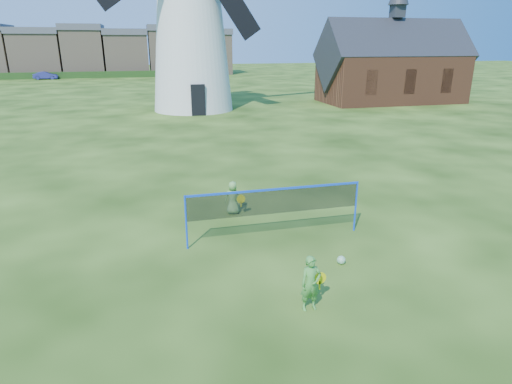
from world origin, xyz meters
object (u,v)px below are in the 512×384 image
at_px(car_right, 46,76).
at_px(player_girl, 311,283).
at_px(badminton_net, 275,202).
at_px(windmill, 190,23).
at_px(player_boy, 233,198).
at_px(play_ball, 341,260).
at_px(chapel, 392,67).

bearing_deg(car_right, player_girl, -165.39).
bearing_deg(badminton_net, player_girl, -94.41).
distance_m(windmill, badminton_net, 26.83).
relative_size(badminton_net, player_girl, 4.11).
xyz_separation_m(windmill, player_girl, (-1.02, -29.73, -6.23)).
bearing_deg(player_boy, badminton_net, 121.51).
relative_size(play_ball, car_right, 0.06).
relative_size(badminton_net, car_right, 1.44).
bearing_deg(badminton_net, chapel, 54.08).
xyz_separation_m(player_girl, play_ball, (1.50, 1.67, -0.50)).
height_order(chapel, badminton_net, chapel).
height_order(player_boy, play_ball, player_boy).
distance_m(badminton_net, car_right, 66.65).
bearing_deg(car_right, chapel, -134.92).
bearing_deg(badminton_net, windmill, 88.37).
bearing_deg(windmill, player_boy, -93.59).
xyz_separation_m(chapel, badminton_net, (-19.50, -26.92, -2.06)).
bearing_deg(player_girl, player_boy, 92.53).
height_order(windmill, player_boy, windmill).
relative_size(player_girl, player_boy, 1.11).
xyz_separation_m(chapel, play_ball, (-18.27, -28.77, -3.09)).
height_order(player_boy, car_right, car_right).
bearing_deg(chapel, player_girl, -123.00).
bearing_deg(play_ball, player_girl, -131.80).
height_order(player_girl, car_right, player_girl).
xyz_separation_m(windmill, player_boy, (-1.50, -23.95, -6.29)).
relative_size(badminton_net, play_ball, 22.95).
height_order(play_ball, car_right, car_right).
distance_m(chapel, player_girl, 36.39).
xyz_separation_m(player_girl, car_right, (-17.39, 67.79, -0.04)).
xyz_separation_m(badminton_net, player_girl, (-0.27, -3.52, -0.53)).
relative_size(chapel, badminton_net, 2.66).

